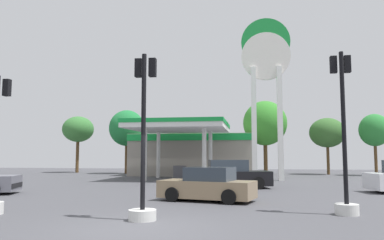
# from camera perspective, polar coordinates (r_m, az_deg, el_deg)

# --- Properties ---
(ground_plane) EXTENTS (90.00, 90.00, 0.00)m
(ground_plane) POSITION_cam_1_polar(r_m,az_deg,el_deg) (10.50, -8.28, -15.66)
(ground_plane) COLOR #47474C
(ground_plane) RESTS_ON ground
(gas_station) EXTENTS (11.48, 14.11, 4.57)m
(gas_station) POSITION_cam_1_polar(r_m,az_deg,el_deg) (36.52, 0.00, -4.85)
(gas_station) COLOR gray
(gas_station) RESTS_ON ground
(station_pole_sign) EXTENTS (3.84, 0.56, 12.82)m
(station_pole_sign) POSITION_cam_1_polar(r_m,az_deg,el_deg) (30.68, 11.07, 6.46)
(station_pole_sign) COLOR white
(station_pole_sign) RESTS_ON ground
(car_0) EXTENTS (4.90, 2.83, 1.65)m
(car_0) POSITION_cam_1_polar(r_m,az_deg,el_deg) (22.62, 5.74, -8.24)
(car_0) COLOR black
(car_0) RESTS_ON ground
(car_2) EXTENTS (4.21, 2.53, 1.41)m
(car_2) POSITION_cam_1_polar(r_m,az_deg,el_deg) (16.14, 2.33, -9.81)
(car_2) COLOR black
(car_2) RESTS_ON ground
(traffic_signal_0) EXTENTS (0.82, 0.82, 4.96)m
(traffic_signal_0) POSITION_cam_1_polar(r_m,az_deg,el_deg) (11.43, -7.32, -6.84)
(traffic_signal_0) COLOR silver
(traffic_signal_0) RESTS_ON ground
(traffic_signal_1) EXTENTS (0.74, 0.74, 5.32)m
(traffic_signal_1) POSITION_cam_1_polar(r_m,az_deg,el_deg) (13.30, 21.93, -5.31)
(traffic_signal_1) COLOR silver
(traffic_signal_1) RESTS_ON ground
(tree_0) EXTENTS (3.50, 3.50, 6.35)m
(tree_0) POSITION_cam_1_polar(r_m,az_deg,el_deg) (45.07, -16.72, -1.38)
(tree_0) COLOR brown
(tree_0) RESTS_ON ground
(tree_1) EXTENTS (3.74, 3.74, 6.74)m
(tree_1) POSITION_cam_1_polar(r_m,az_deg,el_deg) (41.06, -9.76, -1.23)
(tree_1) COLOR brown
(tree_1) RESTS_ON ground
(tree_2) EXTENTS (3.89, 3.89, 6.06)m
(tree_2) POSITION_cam_1_polar(r_m,az_deg,el_deg) (41.70, -0.97, -1.81)
(tree_2) COLOR brown
(tree_2) RESTS_ON ground
(tree_3) EXTENTS (4.50, 4.50, 7.56)m
(tree_3) POSITION_cam_1_polar(r_m,az_deg,el_deg) (40.06, 10.89, -0.50)
(tree_3) COLOR brown
(tree_3) RESTS_ON ground
(tree_4) EXTENTS (3.56, 3.56, 5.73)m
(tree_4) POSITION_cam_1_polar(r_m,az_deg,el_deg) (41.03, 19.63, -1.83)
(tree_4) COLOR brown
(tree_4) RESTS_ON ground
(tree_5) EXTENTS (2.87, 2.87, 5.90)m
(tree_5) POSITION_cam_1_polar(r_m,az_deg,el_deg) (40.46, 25.71, -1.41)
(tree_5) COLOR brown
(tree_5) RESTS_ON ground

